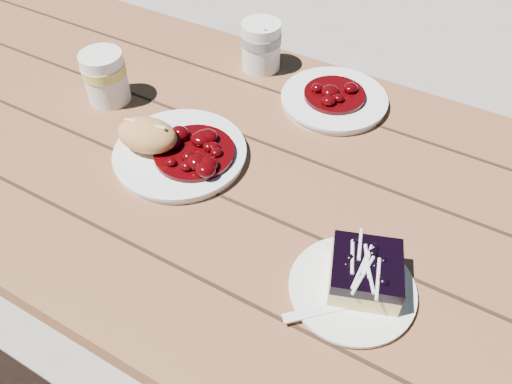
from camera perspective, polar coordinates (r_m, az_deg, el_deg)
The scene contains 12 objects.
ground at distance 1.62m, azimuth -8.59°, elevation -13.52°, with size 60.00×60.00×0.00m, color #9C968D.
picnic_table at distance 1.15m, azimuth -11.81°, elevation 1.11°, with size 2.00×1.55×0.75m.
main_plate at distance 0.95m, azimuth -8.65°, elevation 4.33°, with size 0.24×0.24×0.02m, color white.
goulash_stew at distance 0.92m, azimuth -7.16°, elevation 5.23°, with size 0.15×0.15×0.04m, color #420205, non-canonical shape.
bread_roll at distance 0.94m, azimuth -12.33°, elevation 6.38°, with size 0.12×0.08×0.06m, color tan.
dessert_plate at distance 0.77m, azimuth 10.90°, elevation -10.84°, with size 0.18×0.18×0.01m, color white.
blueberry_cake at distance 0.75m, azimuth 12.40°, elevation -8.93°, with size 0.13×0.13×0.06m.
fork_dessert at distance 0.74m, azimuth 7.88°, elevation -13.14°, with size 0.03×0.16×0.01m, color white, non-canonical shape.
coffee_cup at distance 1.16m, azimuth 0.58°, elevation 16.35°, with size 0.09×0.09×0.11m, color white.
second_plate at distance 1.08m, azimuth 8.88°, elevation 10.35°, with size 0.22×0.22×0.02m, color white.
second_stew at distance 1.07m, azimuth 9.06°, elevation 11.60°, with size 0.13×0.13×0.04m, color #420205, non-canonical shape.
second_cup at distance 1.10m, azimuth -16.82°, elevation 12.44°, with size 0.09×0.09×0.11m, color white.
Camera 1 is at (0.59, -0.56, 1.40)m, focal length 35.00 mm.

